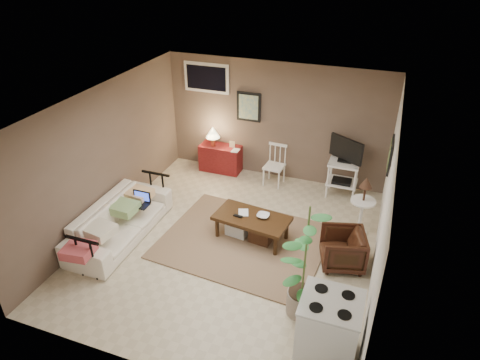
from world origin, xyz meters
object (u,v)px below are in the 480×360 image
at_px(sofa, 119,215).
at_px(stove, 328,329).
at_px(potted_plant, 305,259).
at_px(armchair, 343,247).
at_px(tv_stand, 344,166).
at_px(red_console, 220,156).
at_px(coffee_table, 251,226).
at_px(spindle_chair, 275,166).
at_px(side_table, 364,199).

xyz_separation_m(sofa, stove, (3.65, -1.20, 0.04)).
bearing_deg(potted_plant, armchair, 72.45).
bearing_deg(tv_stand, armchair, -81.35).
bearing_deg(red_console, coffee_table, -55.59).
bearing_deg(tv_stand, spindle_chair, -179.67).
xyz_separation_m(coffee_table, potted_plant, (1.14, -1.31, 0.66)).
distance_m(coffee_table, tv_stand, 2.28).
height_order(armchair, stove, stove).
height_order(sofa, armchair, sofa).
bearing_deg(stove, spindle_chair, 114.62).
height_order(spindle_chair, stove, stove).
bearing_deg(red_console, armchair, -36.98).
xyz_separation_m(sofa, tv_stand, (3.27, 2.58, 0.22)).
bearing_deg(sofa, armchair, -81.48).
xyz_separation_m(red_console, stove, (2.98, -3.92, 0.10)).
bearing_deg(red_console, spindle_chair, -6.81).
xyz_separation_m(spindle_chair, armchair, (1.66, -2.04, -0.07)).
bearing_deg(armchair, side_table, 154.42).
bearing_deg(sofa, potted_plant, -100.94).
relative_size(coffee_table, red_console, 1.28).
distance_m(sofa, armchair, 3.62).
bearing_deg(spindle_chair, stove, -65.38).
relative_size(side_table, stove, 1.20).
height_order(sofa, spindle_chair, spindle_chair).
bearing_deg(side_table, tv_stand, 112.78).
distance_m(side_table, stove, 2.66).
height_order(coffee_table, stove, stove).
xyz_separation_m(coffee_table, sofa, (-2.07, -0.68, 0.16)).
height_order(sofa, side_table, side_table).
bearing_deg(armchair, stove, -13.12).
bearing_deg(coffee_table, armchair, -5.57).
height_order(red_console, tv_stand, tv_stand).
bearing_deg(stove, tv_stand, 95.77).
height_order(red_console, stove, red_console).
xyz_separation_m(sofa, side_table, (3.74, 1.45, 0.26)).
height_order(sofa, red_console, red_console).
relative_size(coffee_table, spindle_chair, 1.54).
relative_size(sofa, red_console, 2.10).
distance_m(sofa, red_console, 2.81).
xyz_separation_m(red_console, armchair, (2.91, -2.19, -0.02)).
distance_m(red_console, spindle_chair, 1.26).
height_order(coffee_table, armchair, armchair).
height_order(side_table, armchair, side_table).
xyz_separation_m(sofa, spindle_chair, (1.92, 2.58, -0.02)).
bearing_deg(potted_plant, red_console, 127.20).
bearing_deg(armchair, tv_stand, 173.20).
bearing_deg(stove, coffee_table, 130.02).
bearing_deg(red_console, potted_plant, -52.80).
bearing_deg(coffee_table, potted_plant, -48.80).
bearing_deg(potted_plant, coffee_table, 131.20).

